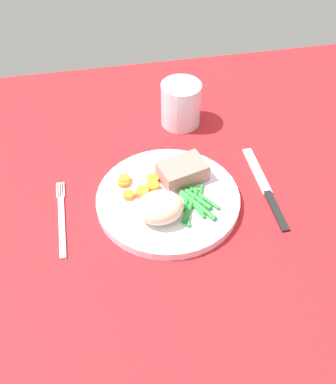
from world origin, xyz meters
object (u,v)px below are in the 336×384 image
at_px(meat_portion, 182,171).
at_px(water_glass, 181,107).
at_px(dinner_plate, 168,199).
at_px(fork, 62,218).
at_px(knife, 266,189).

distance_m(meat_portion, water_glass, 0.18).
xyz_separation_m(dinner_plate, fork, (-0.18, -0.00, -0.01)).
height_order(dinner_plate, fork, dinner_plate).
bearing_deg(water_glass, dinner_plate, -107.49).
xyz_separation_m(meat_portion, knife, (0.14, -0.04, -0.03)).
bearing_deg(meat_portion, water_glass, 78.78).
bearing_deg(fork, water_glass, 45.39).
bearing_deg(meat_portion, knife, -16.22).
bearing_deg(fork, meat_portion, 14.84).
height_order(dinner_plate, knife, dinner_plate).
xyz_separation_m(knife, water_glass, (-0.11, 0.22, 0.04)).
distance_m(fork, water_glass, 0.33).
relative_size(knife, water_glass, 2.31).
relative_size(meat_portion, water_glass, 0.89).
relative_size(meat_portion, knife, 0.39).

